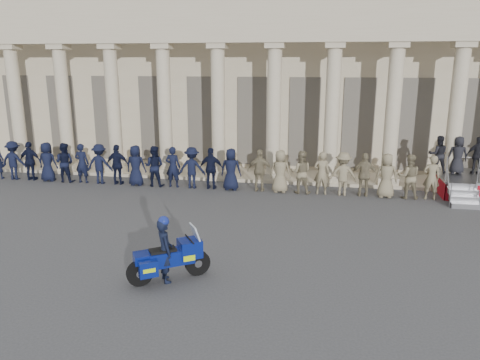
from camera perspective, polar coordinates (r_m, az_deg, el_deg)
name	(u,v)px	position (r m, az deg, el deg)	size (l,w,h in m)	color
ground	(203,242)	(14.85, -4.51, -7.55)	(90.00, 90.00, 0.00)	#3E3E40
building	(265,78)	(28.30, 3.04, 12.32)	(40.00, 12.50, 9.00)	tan
officer_rank	(193,168)	(20.81, -5.74, 1.50)	(20.41, 0.70, 1.84)	black
motorcycle	(170,258)	(12.31, -8.56, -9.36)	(1.91, 1.52, 1.42)	black
rider	(165,249)	(12.18, -9.16, -8.31)	(0.67, 0.73, 1.76)	black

